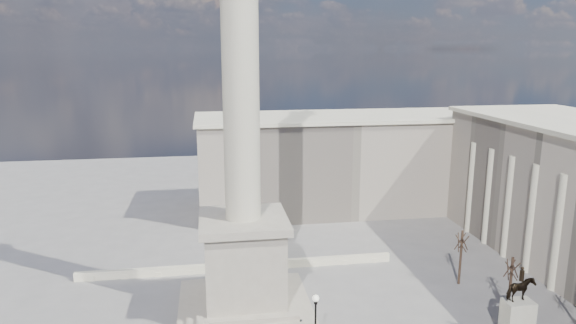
{
  "coord_description": "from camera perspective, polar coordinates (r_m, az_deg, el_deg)",
  "views": [
    {
      "loc": [
        -3.25,
        -45.22,
        27.66
      ],
      "look_at": [
        4.41,
        3.54,
        16.77
      ],
      "focal_mm": 32.0,
      "sensor_mm": 36.0,
      "label": 1
    }
  ],
  "objects": [
    {
      "name": "bare_tree_mid",
      "position": [
        59.76,
        23.64,
        -10.65
      ],
      "size": [
        1.77,
        1.77,
        6.72
      ],
      "rotation": [
        0.0,
        0.0,
        -0.43
      ],
      "color": "#332319",
      "rests_on": "ground"
    },
    {
      "name": "equestrian_statue",
      "position": [
        56.6,
        24.17,
        -15.1
      ],
      "size": [
        3.48,
        2.61,
        7.39
      ],
      "color": "beige",
      "rests_on": "ground"
    },
    {
      "name": "balustrade_wall",
      "position": [
        67.03,
        -5.5,
        -11.48
      ],
      "size": [
        40.0,
        0.6,
        1.1
      ],
      "primitive_type": "cube",
      "color": "beige",
      "rests_on": "ground"
    },
    {
      "name": "bare_tree_far",
      "position": [
        64.66,
        18.77,
        -8.2
      ],
      "size": [
        1.74,
        1.74,
        7.11
      ],
      "rotation": [
        0.0,
        0.0,
        -0.43
      ],
      "color": "#332319",
      "rests_on": "ground"
    },
    {
      "name": "building_northeast",
      "position": [
        90.43,
        6.18,
        0.01
      ],
      "size": [
        51.0,
        17.0,
        16.6
      ],
      "color": "beige",
      "rests_on": "ground"
    },
    {
      "name": "nelsons_column",
      "position": [
        52.44,
        -5.03,
        -3.94
      ],
      "size": [
        14.0,
        14.0,
        49.85
      ],
      "color": "#A89F8C",
      "rests_on": "ground"
    }
  ]
}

